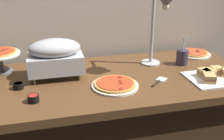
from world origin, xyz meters
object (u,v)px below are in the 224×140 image
Objects in this scene: pizza_plate_center at (194,53)px; chafing_dish at (55,56)px; sandwich_platter at (213,76)px; sauce_cup_far at (33,98)px; serving_spatula at (159,81)px; pizza_plate_front at (115,85)px; pizza_plate_raised_stand at (0,55)px; sauce_cup_near at (18,86)px; utensil_holder at (182,57)px; heat_lamp at (163,9)px.

chafing_dish is at bearing -170.41° from pizza_plate_center.
sandwich_platter is 5.26× the size of sauce_cup_far.
sandwich_platter is 2.17× the size of serving_spatula.
chafing_dish is at bearing 66.43° from sauce_cup_far.
pizza_plate_front is at bearing 9.69° from sauce_cup_far.
chafing_dish reaches higher than pizza_plate_raised_stand.
pizza_plate_front is 0.80m from pizza_plate_raised_stand.
sauce_cup_far is at bearing -113.57° from chafing_dish.
sauce_cup_near is 0.30× the size of utensil_holder.
pizza_plate_center is at bearing 9.59° from chafing_dish.
heat_lamp reaches higher than chafing_dish.
pizza_plate_raised_stand is at bearing 172.86° from utensil_holder.
chafing_dish is 5.42× the size of sauce_cup_near.
pizza_plate_raised_stand is at bearing -179.29° from pizza_plate_center.
sauce_cup_near is (-1.20, 0.15, -0.00)m from sandwich_platter.
pizza_plate_raised_stand is 4.13× the size of sauce_cup_near.
chafing_dish is 0.91m from utensil_holder.
pizza_plate_raised_stand is 1.75× the size of serving_spatula.
heat_lamp is 0.46m from serving_spatula.
sandwich_platter is at bearing -7.02° from sauce_cup_near.
sauce_cup_far reaches higher than sauce_cup_near.
pizza_plate_raised_stand reaches higher than pizza_plate_front.
serving_spatula is (-0.07, -0.16, -0.42)m from heat_lamp.
pizza_plate_front is at bearing -11.12° from sauce_cup_near.
chafing_dish is 1.31× the size of pizza_plate_raised_stand.
sauce_cup_far reaches higher than pizza_plate_front.
sandwich_platter is at bearing -105.15° from pizza_plate_center.
serving_spatula is at bearing -112.20° from heat_lamp.
heat_lamp is 0.43m from utensil_holder.
sauce_cup_far is (-1.24, -0.51, 0.01)m from pizza_plate_center.
pizza_plate_raised_stand reaches higher than serving_spatula.
sandwich_platter is at bearing -18.57° from pizza_plate_raised_stand.
pizza_plate_front is 1.90× the size of serving_spatula.
sandwich_platter is (0.64, -0.04, 0.01)m from pizza_plate_front.
heat_lamp is 1.67× the size of sandwich_platter.
pizza_plate_front is at bearing -36.08° from chafing_dish.
utensil_holder is at bearing 23.70° from pizza_plate_front.
sauce_cup_near is (-1.33, -0.32, 0.01)m from pizza_plate_center.
heat_lamp is 0.57m from pizza_plate_front.
chafing_dish reaches higher than pizza_plate_front.
sauce_cup_near is 1.03× the size of sauce_cup_far.
pizza_plate_front is 1.08× the size of pizza_plate_center.
heat_lamp is 8.80× the size of sauce_cup_far.
pizza_plate_front is (0.33, -0.24, -0.13)m from chafing_dish.
serving_spatula is at bearing 173.45° from sandwich_platter.
heat_lamp reaches higher than sandwich_platter.
sauce_cup_near is at bearing -67.30° from pizza_plate_raised_stand.
pizza_plate_raised_stand is 1.27m from utensil_holder.
serving_spatula is (0.29, 0.00, -0.01)m from pizza_plate_front.
serving_spatula is at bearing -21.03° from chafing_dish.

